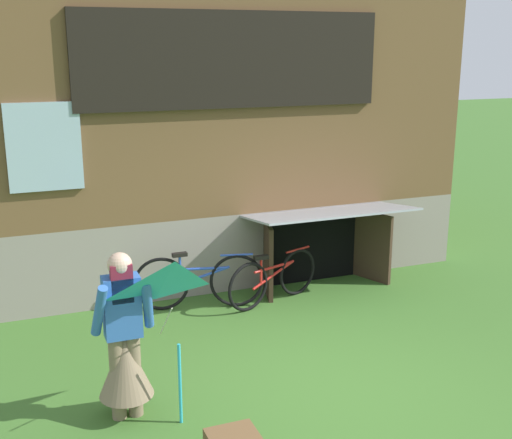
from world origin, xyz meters
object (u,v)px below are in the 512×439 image
object	(u,v)px
kite	(176,303)
bicycle_blue	(199,281)
person	(125,350)
bicycle_red	(273,278)

from	to	relation	value
kite	bicycle_blue	size ratio (longest dim) A/B	0.93
kite	bicycle_blue	world-z (taller)	kite
person	kite	bearing A→B (deg)	-61.31
person	bicycle_red	bearing A→B (deg)	33.07
bicycle_red	bicycle_blue	bearing A→B (deg)	151.09
person	bicycle_blue	xyz separation A→B (m)	(1.42, 2.34, -0.31)
person	bicycle_blue	distance (m)	2.76
kite	person	bearing A→B (deg)	127.33
kite	bicycle_red	distance (m)	3.51
person	bicycle_red	distance (m)	3.29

